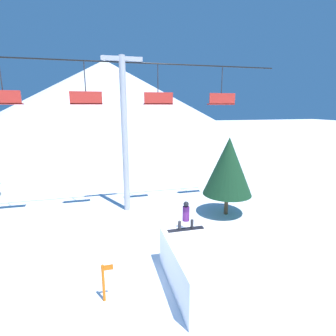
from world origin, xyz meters
name	(u,v)px	position (x,y,z in m)	size (l,w,h in m)	color
ground_plane	(168,275)	(0.00, 0.00, 0.00)	(220.00, 220.00, 0.00)	white
mountain_ridge	(106,97)	(0.00, 62.89, 9.02)	(68.76, 68.76, 18.04)	silver
snow_ramp	(201,266)	(1.07, -0.89, 0.84)	(2.32, 3.89, 1.68)	white
snowboarder	(186,216)	(0.88, 0.47, 2.28)	(1.55, 0.28, 1.23)	black
chairlift	(124,118)	(-0.83, 7.37, 5.96)	(20.12, 0.44, 9.58)	#B2B2B7
pine_tree_near	(228,166)	(5.14, 5.10, 3.11)	(3.01, 3.01, 4.90)	#4C3823
trail_marker	(104,282)	(-2.50, -0.79, 0.76)	(0.41, 0.10, 1.40)	orange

